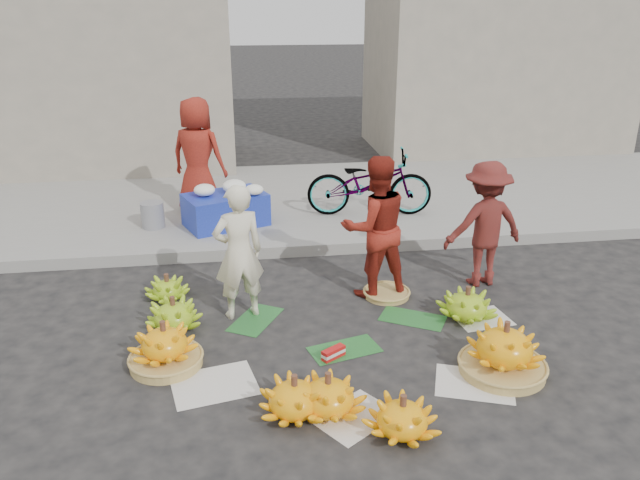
{
  "coord_description": "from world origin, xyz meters",
  "views": [
    {
      "loc": [
        -1.04,
        -5.18,
        3.08
      ],
      "look_at": [
        -0.18,
        0.86,
        0.7
      ],
      "focal_mm": 35.0,
      "sensor_mm": 36.0,
      "label": 1
    }
  ],
  "objects": [
    {
      "name": "banana_bunch_7",
      "position": [
        -1.83,
        1.13,
        0.12
      ],
      "size": [
        0.46,
        0.46,
        0.29
      ],
      "rotation": [
        0.0,
        0.0,
        -0.05
      ],
      "color": "#73A918",
      "rests_on": "ground"
    },
    {
      "name": "banana_bunch_1",
      "position": [
        -0.4,
        -1.11,
        0.16
      ],
      "size": [
        0.66,
        0.66,
        0.36
      ],
      "rotation": [
        0.0,
        0.0,
        0.15
      ],
      "color": "#FFAC0C",
      "rests_on": "ground"
    },
    {
      "name": "newspaper_scatter",
      "position": [
        0.0,
        -0.8,
        0.0
      ],
      "size": [
        3.2,
        1.8,
        0.0
      ],
      "primitive_type": null,
      "color": "silver",
      "rests_on": "ground"
    },
    {
      "name": "bicycle",
      "position": [
        0.88,
        3.27,
        0.59
      ],
      "size": [
        0.84,
        1.85,
        0.94
      ],
      "primitive_type": "imported",
      "rotation": [
        0.0,
        0.0,
        1.45
      ],
      "color": "gray",
      "rests_on": "sidewalk"
    },
    {
      "name": "incense_stack",
      "position": [
        -0.23,
        -0.33,
        0.05
      ],
      "size": [
        0.24,
        0.19,
        0.1
      ],
      "primitive_type": "cube",
      "rotation": [
        0.0,
        0.0,
        0.59
      ],
      "color": "#B61413",
      "rests_on": "ground"
    },
    {
      "name": "curb",
      "position": [
        0.0,
        2.2,
        0.07
      ],
      "size": [
        40.0,
        0.25,
        0.15
      ],
      "primitive_type": "cube",
      "color": "gray",
      "rests_on": "ground"
    },
    {
      "name": "sidewalk",
      "position": [
        0.0,
        4.3,
        0.06
      ],
      "size": [
        40.0,
        4.0,
        0.12
      ],
      "primitive_type": "cube",
      "color": "gray",
      "rests_on": "ground"
    },
    {
      "name": "man_striped",
      "position": [
        1.7,
        1.03,
        0.72
      ],
      "size": [
        0.98,
        0.64,
        1.43
      ],
      "primitive_type": "imported",
      "rotation": [
        0.0,
        0.0,
        3.26
      ],
      "color": "maroon",
      "rests_on": "ground"
    },
    {
      "name": "flower_vendor",
      "position": [
        -1.55,
        3.77,
        0.95
      ],
      "size": [
        0.96,
        0.82,
        1.67
      ],
      "primitive_type": "imported",
      "rotation": [
        0.0,
        0.0,
        2.71
      ],
      "color": "maroon",
      "rests_on": "sidewalk"
    },
    {
      "name": "basket_spare",
      "position": [
        0.56,
        0.85,
        0.03
      ],
      "size": [
        0.66,
        0.66,
        0.06
      ],
      "primitive_type": "cylinder",
      "rotation": [
        0.0,
        0.0,
        0.43
      ],
      "color": "#A18243",
      "rests_on": "ground"
    },
    {
      "name": "banana_bunch_4",
      "position": [
        1.2,
        -0.76,
        0.22
      ],
      "size": [
        0.81,
        0.81,
        0.5
      ],
      "rotation": [
        0.0,
        0.0,
        0.24
      ],
      "color": "#A18243",
      "rests_on": "ground"
    },
    {
      "name": "banana_bunch_0",
      "position": [
        -1.73,
        -0.24,
        0.19
      ],
      "size": [
        0.74,
        0.74,
        0.44
      ],
      "rotation": [
        0.0,
        0.0,
        0.43
      ],
      "color": "#A18243",
      "rests_on": "ground"
    },
    {
      "name": "banana_bunch_2",
      "position": [
        -0.66,
        -1.1,
        0.16
      ],
      "size": [
        0.71,
        0.71,
        0.36
      ],
      "rotation": [
        0.0,
        0.0,
        -0.29
      ],
      "color": "#FFAC0C",
      "rests_on": "ground"
    },
    {
      "name": "grey_bucket",
      "position": [
        -2.18,
        3.14,
        0.3
      ],
      "size": [
        0.31,
        0.31,
        0.35
      ],
      "primitive_type": "cylinder",
      "color": "slate",
      "rests_on": "sidewalk"
    },
    {
      "name": "banana_bunch_5",
      "position": [
        1.24,
        0.22,
        0.16
      ],
      "size": [
        0.66,
        0.66,
        0.36
      ],
      "rotation": [
        0.0,
        0.0,
        -0.15
      ],
      "color": "#73A918",
      "rests_on": "ground"
    },
    {
      "name": "ground",
      "position": [
        0.0,
        0.0,
        0.0
      ],
      "size": [
        80.0,
        80.0,
        0.0
      ],
      "primitive_type": "plane",
      "color": "black",
      "rests_on": "ground"
    },
    {
      "name": "building_right",
      "position": [
        4.5,
        7.7,
        2.5
      ],
      "size": [
        5.0,
        3.0,
        5.0
      ],
      "primitive_type": "cube",
      "color": "gray",
      "rests_on": "sidewalk"
    },
    {
      "name": "vendor_cream",
      "position": [
        -1.04,
        0.63,
        0.7
      ],
      "size": [
        0.58,
        0.46,
        1.41
      ],
      "primitive_type": "imported",
      "rotation": [
        0.0,
        0.0,
        3.4
      ],
      "color": "beige",
      "rests_on": "ground"
    },
    {
      "name": "building_left",
      "position": [
        -4.0,
        7.2,
        2.0
      ],
      "size": [
        6.0,
        3.0,
        4.0
      ],
      "primitive_type": "cube",
      "color": "gray",
      "rests_on": "sidewalk"
    },
    {
      "name": "vendor_red",
      "position": [
        0.43,
        0.94,
        0.78
      ],
      "size": [
        0.84,
        0.7,
        1.56
      ],
      "primitive_type": "imported",
      "rotation": [
        0.0,
        0.0,
        3.3
      ],
      "color": "maroon",
      "rests_on": "ground"
    },
    {
      "name": "banana_leaves",
      "position": [
        -0.1,
        0.2,
        0.0
      ],
      "size": [
        2.0,
        1.0,
        0.0
      ],
      "primitive_type": null,
      "color": "#1C5625",
      "rests_on": "ground"
    },
    {
      "name": "banana_bunch_6",
      "position": [
        -1.7,
        0.44,
        0.15
      ],
      "size": [
        0.61,
        0.61,
        0.35
      ],
      "rotation": [
        0.0,
        0.0,
        0.12
      ],
      "color": "#73A918",
      "rests_on": "ground"
    },
    {
      "name": "flower_table",
      "position": [
        -1.18,
        3.09,
        0.38
      ],
      "size": [
        1.24,
        1.02,
        0.62
      ],
      "rotation": [
        0.0,
        0.0,
        0.38
      ],
      "color": "#17289B",
      "rests_on": "sidewalk"
    },
    {
      "name": "banana_bunch_3",
      "position": [
        0.11,
        -1.45,
        0.15
      ],
      "size": [
        0.62,
        0.62,
        0.34
      ],
      "rotation": [
        0.0,
        0.0,
        0.17
      ],
      "color": "#FFAC0C",
      "rests_on": "ground"
    }
  ]
}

